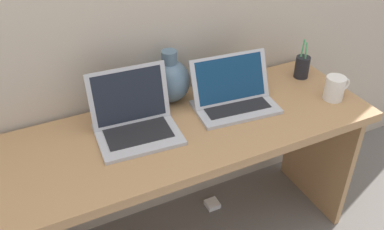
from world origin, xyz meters
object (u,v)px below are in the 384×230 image
(laptop_right, at_px, (233,94))
(pen_cup, at_px, (302,67))
(green_vase, at_px, (170,80))
(laptop_left, at_px, (134,117))
(coffee_mug, at_px, (335,88))
(power_brick, at_px, (212,204))

(laptop_right, xyz_separation_m, pen_cup, (0.42, 0.07, -0.00))
(green_vase, bearing_deg, laptop_right, -35.21)
(green_vase, bearing_deg, laptop_left, -146.46)
(coffee_mug, relative_size, power_brick, 1.83)
(laptop_left, height_order, pen_cup, laptop_left)
(coffee_mug, bearing_deg, pen_cup, 91.54)
(laptop_left, distance_m, power_brick, 0.87)
(laptop_right, bearing_deg, green_vase, 144.79)
(green_vase, bearing_deg, power_brick, -15.63)
(laptop_left, height_order, green_vase, laptop_left)
(laptop_left, xyz_separation_m, pen_cup, (0.86, 0.06, -0.01))
(coffee_mug, xyz_separation_m, pen_cup, (-0.01, 0.22, 0.00))
(laptop_left, height_order, laptop_right, laptop_left)
(green_vase, distance_m, power_brick, 0.83)
(pen_cup, bearing_deg, coffee_mug, -88.46)
(coffee_mug, bearing_deg, power_brick, 150.83)
(laptop_left, relative_size, coffee_mug, 2.60)
(laptop_right, relative_size, coffee_mug, 2.86)
(coffee_mug, bearing_deg, green_vase, 154.71)
(coffee_mug, bearing_deg, laptop_left, 169.32)
(laptop_right, xyz_separation_m, green_vase, (-0.22, 0.16, 0.04))
(laptop_left, xyz_separation_m, coffee_mug, (0.87, -0.16, -0.01))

